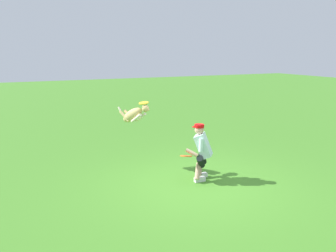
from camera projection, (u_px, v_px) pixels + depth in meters
name	position (u px, v px, depth m)	size (l,w,h in m)	color
ground_plane	(199.00, 186.00, 7.51)	(60.00, 60.00, 0.00)	#438227
person	(202.00, 150.00, 7.77)	(0.71, 0.59, 1.29)	silver
dog	(134.00, 115.00, 8.41)	(0.56, 1.02, 0.60)	tan
frisbee_flying	(144.00, 103.00, 8.17)	(0.24, 0.24, 0.02)	yellow
frisbee_held	(186.00, 156.00, 7.64)	(0.27, 0.27, 0.02)	#F25A22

